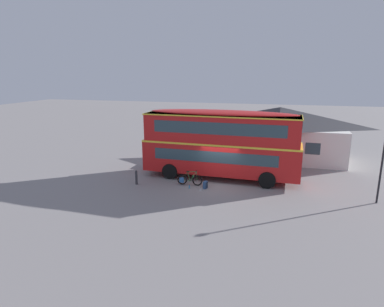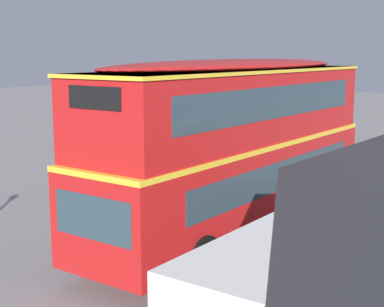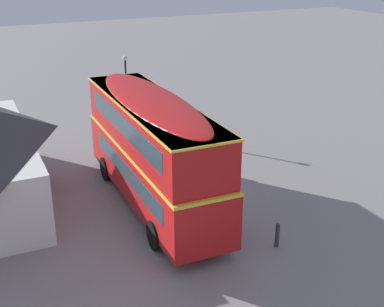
{
  "view_description": "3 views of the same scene",
  "coord_description": "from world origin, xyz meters",
  "views": [
    {
      "loc": [
        3.61,
        -20.6,
        7.22
      ],
      "look_at": [
        -2.14,
        0.91,
        1.73
      ],
      "focal_mm": 30.58,
      "sensor_mm": 36.0,
      "label": 1
    },
    {
      "loc": [
        13.07,
        8.73,
        4.94
      ],
      "look_at": [
        0.3,
        0.06,
        2.24
      ],
      "focal_mm": 53.83,
      "sensor_mm": 36.0,
      "label": 2
    },
    {
      "loc": [
        -18.49,
        8.39,
        10.18
      ],
      "look_at": [
        -0.33,
        -0.54,
        2.08
      ],
      "focal_mm": 47.83,
      "sensor_mm": 36.0,
      "label": 3
    }
  ],
  "objects": [
    {
      "name": "water_bottle_clear_plastic",
      "position": [
        -0.88,
        -1.66,
        0.1
      ],
      "size": [
        0.07,
        0.07,
        0.22
      ],
      "color": "silver",
      "rests_on": "ground"
    },
    {
      "name": "kerb_bollard",
      "position": [
        -5.31,
        -1.56,
        0.5
      ],
      "size": [
        0.16,
        0.16,
        0.97
      ],
      "color": "#333338",
      "rests_on": "ground"
    },
    {
      "name": "water_bottle_blue_sports",
      "position": [
        -1.7,
        -1.42,
        0.11
      ],
      "size": [
        0.07,
        0.07,
        0.23
      ],
      "color": "#338CBF",
      "rests_on": "ground"
    },
    {
      "name": "touring_bicycle",
      "position": [
        -1.9,
        -0.81,
        0.37
      ],
      "size": [
        1.71,
        0.48,
        1.02
      ],
      "color": "black",
      "rests_on": "ground"
    },
    {
      "name": "backpack_on_ground",
      "position": [
        -0.7,
        -1.16,
        0.26
      ],
      "size": [
        0.31,
        0.34,
        0.51
      ],
      "color": "#2D4C7A",
      "rests_on": "ground"
    },
    {
      "name": "double_decker_bus",
      "position": [
        -0.15,
        1.2,
        2.65
      ],
      "size": [
        10.82,
        2.91,
        4.79
      ],
      "color": "black",
      "rests_on": "ground"
    },
    {
      "name": "street_lamp",
      "position": [
        9.3,
        -1.0,
        2.82
      ],
      "size": [
        0.28,
        0.28,
        4.56
      ],
      "color": "black",
      "rests_on": "ground"
    },
    {
      "name": "ground_plane",
      "position": [
        0.0,
        0.0,
        0.0
      ],
      "size": [
        120.0,
        120.0,
        0.0
      ],
      "primitive_type": "plane",
      "color": "gray"
    },
    {
      "name": "pub_building",
      "position": [
        3.69,
        8.06,
        2.28
      ],
      "size": [
        11.17,
        5.75,
        4.44
      ],
      "color": "silver",
      "rests_on": "ground"
    }
  ]
}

